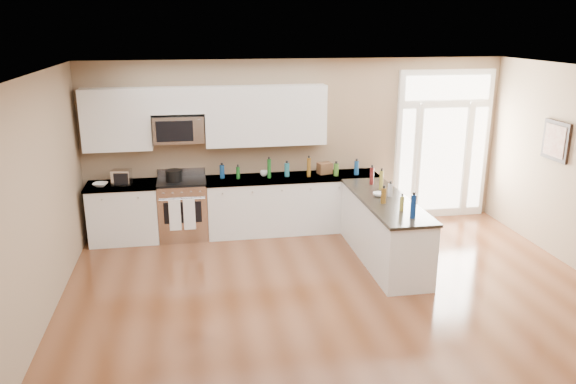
{
  "coord_description": "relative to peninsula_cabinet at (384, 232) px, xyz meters",
  "views": [
    {
      "loc": [
        -1.76,
        -5.04,
        3.34
      ],
      "look_at": [
        -0.53,
        2.0,
        1.19
      ],
      "focal_mm": 35.0,
      "sensor_mm": 36.0,
      "label": 1
    }
  ],
  "objects": [
    {
      "name": "stockpot",
      "position": [
        -2.99,
        1.43,
        0.61
      ],
      "size": [
        0.26,
        0.26,
        0.2
      ],
      "primitive_type": "cylinder",
      "rotation": [
        0.0,
        0.0,
        -0.01
      ],
      "color": "black",
      "rests_on": "kitchen_range"
    },
    {
      "name": "bowl_left",
      "position": [
        -4.1,
        1.37,
        0.53
      ],
      "size": [
        0.26,
        0.26,
        0.05
      ],
      "primitive_type": "imported",
      "rotation": [
        0.0,
        0.0,
        -0.2
      ],
      "color": "white",
      "rests_on": "back_cabinet_left"
    },
    {
      "name": "room_shell",
      "position": [
        -0.93,
        -2.24,
        1.27
      ],
      "size": [
        8.0,
        8.0,
        8.0
      ],
      "color": "#92795C",
      "rests_on": "ground"
    },
    {
      "name": "back_cabinet_right",
      "position": [
        -1.08,
        1.45,
        0.0
      ],
      "size": [
        2.85,
        0.66,
        0.94
      ],
      "color": "white",
      "rests_on": "ground"
    },
    {
      "name": "peninsula_cabinet",
      "position": [
        0.0,
        0.0,
        0.0
      ],
      "size": [
        0.69,
        2.32,
        0.94
      ],
      "color": "white",
      "rests_on": "ground"
    },
    {
      "name": "kitchen_range",
      "position": [
        -2.88,
        1.45,
        0.04
      ],
      "size": [
        0.77,
        0.69,
        1.08
      ],
      "color": "silver",
      "rests_on": "ground"
    },
    {
      "name": "cardboard_box",
      "position": [
        -0.53,
        1.52,
        0.6
      ],
      "size": [
        0.26,
        0.21,
        0.18
      ],
      "primitive_type": "cube",
      "rotation": [
        0.0,
        0.0,
        0.25
      ],
      "color": "brown",
      "rests_on": "back_cabinet_right"
    },
    {
      "name": "microwave",
      "position": [
        -2.88,
        1.56,
        1.33
      ],
      "size": [
        0.78,
        0.41,
        0.42
      ],
      "color": "silver",
      "rests_on": "room_shell"
    },
    {
      "name": "cup_counter",
      "position": [
        -1.55,
        1.53,
        0.55
      ],
      "size": [
        0.15,
        0.15,
        0.09
      ],
      "primitive_type": "imported",
      "rotation": [
        0.0,
        0.0,
        0.28
      ],
      "color": "white",
      "rests_on": "back_cabinet_right"
    },
    {
      "name": "counter_bottles",
      "position": [
        -0.6,
        0.78,
        0.63
      ],
      "size": [
        2.4,
        2.45,
        0.31
      ],
      "color": "#19591E",
      "rests_on": "back_cabinet_right"
    },
    {
      "name": "back_cabinet_left",
      "position": [
        -3.8,
        1.45,
        0.0
      ],
      "size": [
        1.1,
        0.66,
        0.94
      ],
      "color": "white",
      "rests_on": "ground"
    },
    {
      "name": "toaster_oven",
      "position": [
        -3.78,
        1.41,
        0.62
      ],
      "size": [
        0.31,
        0.25,
        0.24
      ],
      "primitive_type": "cube",
      "rotation": [
        0.0,
        0.0,
        -0.13
      ],
      "color": "silver",
      "rests_on": "back_cabinet_left"
    },
    {
      "name": "entry_door",
      "position": [
        1.62,
        1.71,
        0.87
      ],
      "size": [
        1.7,
        0.1,
        2.6
      ],
      "color": "white",
      "rests_on": "ground"
    },
    {
      "name": "upper_cabinet_short",
      "position": [
        -2.88,
        1.59,
        1.77
      ],
      "size": [
        0.82,
        0.33,
        0.4
      ],
      "primitive_type": "cube",
      "color": "white",
      "rests_on": "room_shell"
    },
    {
      "name": "ground",
      "position": [
        -0.93,
        -2.24,
        -0.43
      ],
      "size": [
        8.0,
        8.0,
        0.0
      ],
      "primitive_type": "plane",
      "color": "#5A2F19"
    },
    {
      "name": "wall_art_near",
      "position": [
        2.54,
        -0.04,
        1.27
      ],
      "size": [
        0.05,
        0.58,
        0.58
      ],
      "color": "black",
      "rests_on": "room_shell"
    },
    {
      "name": "bowl_peninsula",
      "position": [
        -0.05,
        0.14,
        0.53
      ],
      "size": [
        0.19,
        0.19,
        0.05
      ],
      "primitive_type": "imported",
      "rotation": [
        0.0,
        0.0,
        0.1
      ],
      "color": "white",
      "rests_on": "peninsula_cabinet"
    },
    {
      "name": "upper_cabinet_right",
      "position": [
        -1.5,
        1.59,
        1.49
      ],
      "size": [
        1.94,
        0.33,
        0.95
      ],
      "primitive_type": "cube",
      "color": "white",
      "rests_on": "room_shell"
    },
    {
      "name": "upper_cabinet_left",
      "position": [
        -3.81,
        1.59,
        1.49
      ],
      "size": [
        1.04,
        0.33,
        0.95
      ],
      "primitive_type": "cube",
      "color": "white",
      "rests_on": "room_shell"
    }
  ]
}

